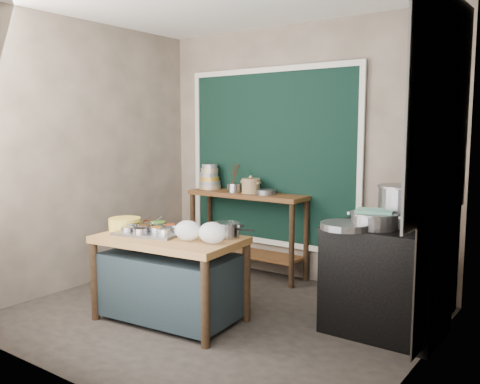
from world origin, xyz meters
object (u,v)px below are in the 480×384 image
Objects in this scene: back_counter at (247,233)px; steamer at (374,220)px; prep_table at (170,279)px; utensil_cup at (235,188)px; saucepan at (227,230)px; stove_block at (386,282)px; ceramic_crock at (251,187)px; stock_pot at (403,206)px; condiment_tray at (151,232)px; yellow_basin at (125,224)px.

steamer reaches higher than back_counter.
utensil_cup is at bearing 100.19° from prep_table.
stove_block is at bearing 13.65° from saucepan.
utensil_cup is at bearing -164.85° from back_counter.
stock_pot reaches higher than ceramic_crock.
back_counter is 8.56× the size of utensil_cup.
prep_table is 1.39× the size of stove_block.
condiment_tray is at bearing -87.35° from back_counter.
back_counter is 3.65× the size of steamer.
prep_table is at bearing -149.60° from stock_pot.
condiment_tray is 1.44× the size of steamer.
steamer reaches higher than prep_table.
saucepan is (0.71, -1.33, 0.34)m from back_counter.
back_counter is 1.61× the size of stove_block.
condiment_tray is 0.32m from yellow_basin.
stock_pot is at bearing 24.85° from yellow_basin.
condiment_tray reaches higher than prep_table.
ceramic_crock is at bearing 158.74° from stove_block.
yellow_basin is at bearing -100.71° from ceramic_crock.
stove_block is 5.31× the size of utensil_cup.
utensil_cup reaches higher than condiment_tray.
stock_pot is (1.26, 0.74, 0.23)m from saucepan.
condiment_tray is (0.07, -1.59, 0.29)m from back_counter.
prep_table is at bearing -81.93° from ceramic_crock.
condiment_tray is 1.59m from utensil_cup.
steamer is at bearing -21.94° from utensil_cup.
steamer reaches higher than saucepan.
utensil_cup is (-0.43, 1.54, 0.63)m from prep_table.
yellow_basin is 2.45m from stock_pot.
stove_block is (1.90, -0.73, -0.05)m from back_counter.
back_counter reaches higher than stove_block.
steamer is (1.77, -0.82, -0.08)m from ceramic_crock.
stove_block is 2.11× the size of stock_pot.
steamer is at bearing 23.34° from condiment_tray.
back_counter is 6.63× the size of ceramic_crock.
yellow_basin is at bearing -159.36° from steamer.
utensil_cup reaches higher than back_counter.
back_counter is 2.53× the size of condiment_tray.
utensil_cup is (-0.15, -0.04, 0.53)m from back_counter.
yellow_basin is at bearing -157.55° from stove_block.
yellow_basin reaches higher than stove_block.
saucepan is at bearing -153.31° from stove_block.
stock_pot reaches higher than condiment_tray.
condiment_tray is (-0.21, -0.01, 0.39)m from prep_table.
yellow_basin is (-0.31, -0.02, 0.04)m from condiment_tray.
yellow_basin is at bearing -98.46° from back_counter.
steamer is (1.54, 0.74, 0.57)m from prep_table.
prep_table is 5.71× the size of ceramic_crock.
condiment_tray is 3.39× the size of utensil_cup.
utensil_cup reaches higher than yellow_basin.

